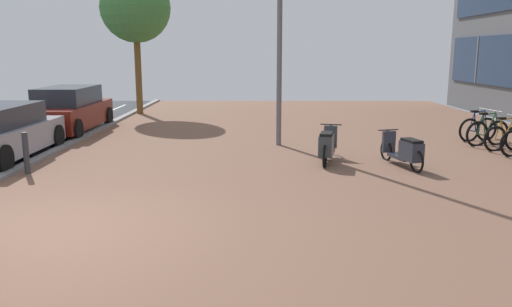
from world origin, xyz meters
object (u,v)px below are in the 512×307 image
object	(u,v)px
bicycle_rack_07	(487,133)
parked_car_far	(68,110)
street_tree	(135,8)
bicycle_rack_08	(477,129)
scooter_near	(405,151)
bollard_far	(25,153)
scooter_mid	(327,146)
bicycle_rack_06	(505,138)
lamp_post	(279,10)

from	to	relation	value
bicycle_rack_07	parked_car_far	distance (m)	12.75
street_tree	bicycle_rack_08	bearing A→B (deg)	-30.24
scooter_near	bollard_far	xyz separation A→B (m)	(-8.21, -0.61, 0.07)
bicycle_rack_08	scooter_mid	size ratio (longest dim) A/B	0.69
bicycle_rack_08	parked_car_far	size ratio (longest dim) A/B	0.30
scooter_near	bollard_far	bearing A→B (deg)	-175.77
scooter_near	street_tree	bearing A→B (deg)	129.09
bicycle_rack_07	scooter_near	size ratio (longest dim) A/B	0.78
bicycle_rack_06	bicycle_rack_07	world-z (taller)	bicycle_rack_07
bicycle_rack_08	street_tree	distance (m)	13.73
scooter_mid	parked_car_far	size ratio (longest dim) A/B	0.43
bicycle_rack_07	street_tree	world-z (taller)	street_tree
bicycle_rack_07	lamp_post	bearing A→B (deg)	179.50
scooter_near	street_tree	xyz separation A→B (m)	(-8.22, 10.12, 3.93)
scooter_mid	street_tree	world-z (taller)	street_tree
scooter_mid	parked_car_far	bearing A→B (deg)	148.34
bicycle_rack_06	street_tree	size ratio (longest dim) A/B	0.23
bicycle_rack_06	lamp_post	world-z (taller)	lamp_post
bicycle_rack_08	bicycle_rack_07	bearing A→B (deg)	-94.20
bollard_far	street_tree	bearing A→B (deg)	90.07
scooter_mid	lamp_post	distance (m)	4.12
street_tree	scooter_near	bearing A→B (deg)	-50.91
street_tree	parked_car_far	bearing A→B (deg)	-103.78
lamp_post	bicycle_rack_07	bearing A→B (deg)	-0.50
lamp_post	street_tree	size ratio (longest dim) A/B	1.16
bicycle_rack_06	street_tree	world-z (taller)	street_tree
scooter_near	scooter_mid	bearing A→B (deg)	164.49
bicycle_rack_06	scooter_mid	world-z (taller)	bicycle_rack_06
street_tree	lamp_post	bearing A→B (deg)	-52.99
bicycle_rack_06	bicycle_rack_07	xyz separation A→B (m)	(-0.14, 0.74, 0.01)
scooter_near	bollard_far	size ratio (longest dim) A/B	1.97
bicycle_rack_07	scooter_mid	distance (m)	5.28
parked_car_far	lamp_post	world-z (taller)	lamp_post
bicycle_rack_08	bollard_far	size ratio (longest dim) A/B	1.43
scooter_near	scooter_mid	xyz separation A→B (m)	(-1.68, 0.47, 0.04)
scooter_near	bollard_far	distance (m)	8.23
bicycle_rack_06	lamp_post	distance (m)	6.84
parked_car_far	lamp_post	size ratio (longest dim) A/B	0.64
bicycle_rack_08	scooter_mid	xyz separation A→B (m)	(-4.82, -3.03, 0.07)
bicycle_rack_06	bicycle_rack_07	bearing A→B (deg)	100.70
bicycle_rack_06	scooter_near	world-z (taller)	bicycle_rack_06
bicycle_rack_08	street_tree	size ratio (longest dim) A/B	0.22
bicycle_rack_06	bicycle_rack_08	bearing A→B (deg)	93.30
street_tree	scooter_mid	bearing A→B (deg)	-55.87
bicycle_rack_06	bollard_far	xyz separation A→B (m)	(-11.43, -2.62, 0.11)
bicycle_rack_07	lamp_post	size ratio (longest dim) A/B	0.21
bicycle_rack_06	bollard_far	size ratio (longest dim) A/B	1.47
bicycle_rack_06	street_tree	distance (m)	14.58
lamp_post	bicycle_rack_06	bearing A→B (deg)	-7.63
bicycle_rack_07	bollard_far	size ratio (longest dim) A/B	1.53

